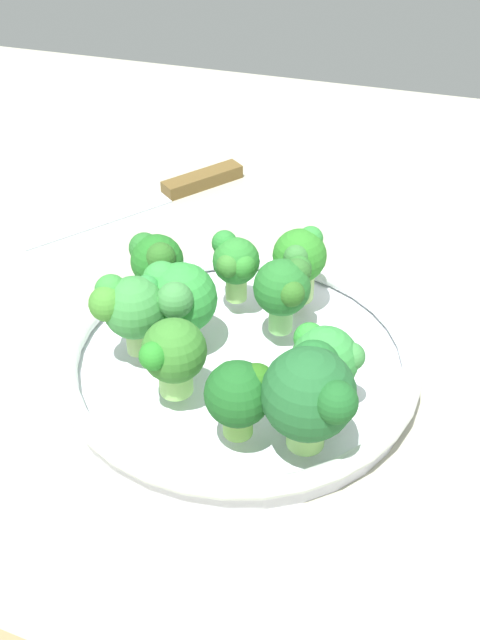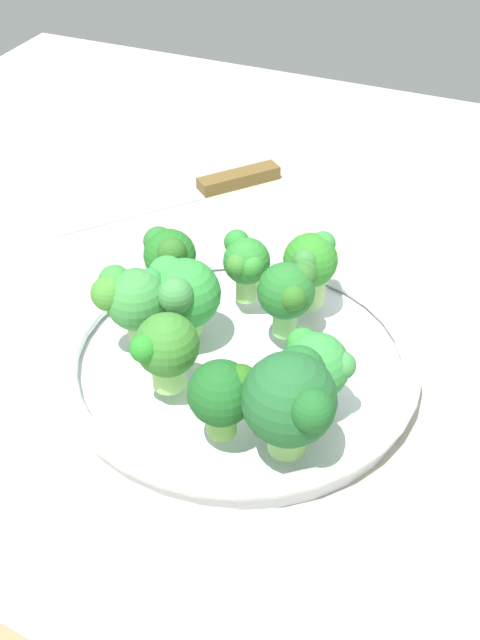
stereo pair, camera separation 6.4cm
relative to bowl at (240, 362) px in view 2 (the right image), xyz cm
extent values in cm
cube|color=#ACAB95|center=(-3.52, 2.37, -2.69)|extent=(130.00, 130.00, 2.50)
cylinder|color=white|center=(0.00, 0.00, -0.80)|extent=(28.08, 28.08, 1.27)
torus|color=silver|center=(0.00, 0.00, 0.61)|extent=(29.26, 29.26, 1.55)
cylinder|color=#93CA6A|center=(-7.41, 3.37, 2.32)|extent=(2.43, 2.43, 1.88)
sphere|color=green|center=(-7.41, 3.37, 4.89)|extent=(5.00, 5.00, 5.00)
sphere|color=green|center=(-6.00, 1.88, 5.77)|extent=(2.41, 2.41, 2.41)
sphere|color=#3D8A42|center=(-9.24, 3.14, 5.42)|extent=(2.12, 2.12, 2.12)
sphere|color=#3D8A36|center=(-6.66, 4.84, 5.83)|extent=(2.53, 2.53, 2.53)
cylinder|color=#75BC60|center=(-2.50, -3.44, 2.75)|extent=(1.99, 1.99, 2.73)
sphere|color=#26702B|center=(-2.50, -3.44, 5.63)|extent=(4.65, 4.65, 4.65)
sphere|color=#2E6929|center=(-3.49, -4.43, 6.75)|extent=(2.21, 2.21, 2.21)
sphere|color=#306B23|center=(-3.64, -2.16, 6.16)|extent=(2.19, 2.19, 2.19)
sphere|color=#2E762C|center=(-3.18, -4.80, 6.77)|extent=(2.09, 2.09, 2.09)
cylinder|color=#92BE69|center=(7.82, 2.45, 2.74)|extent=(1.81, 1.81, 2.71)
sphere|color=#3B8A3F|center=(7.82, 2.45, 5.71)|extent=(4.98, 4.98, 4.98)
sphere|color=#308A3D|center=(7.25, 1.07, 6.69)|extent=(2.21, 2.21, 2.21)
sphere|color=#378E38|center=(9.62, 2.17, 6.98)|extent=(2.57, 2.57, 2.57)
sphere|color=#418A2E|center=(9.55, 3.49, 6.55)|extent=(2.81, 2.81, 2.81)
cylinder|color=#8DCC66|center=(-7.24, 8.55, 2.67)|extent=(2.73, 2.73, 2.57)
sphere|color=#21602D|center=(-7.24, 8.55, 6.09)|extent=(6.55, 6.55, 6.55)
sphere|color=#216A2B|center=(-7.12, 6.41, 6.72)|extent=(3.75, 3.75, 3.75)
sphere|color=#1D5E25|center=(-9.34, 10.20, 7.43)|extent=(2.92, 2.92, 2.92)
cylinder|color=#7EC14C|center=(-2.37, 8.87, 2.48)|extent=(2.17, 2.17, 2.19)
sphere|color=#1C5C22|center=(-2.37, 8.87, 5.12)|extent=(4.75, 4.75, 4.75)
sphere|color=#246528|center=(-1.47, 7.65, 5.62)|extent=(1.97, 1.97, 1.97)
sphere|color=#2A6519|center=(-3.69, 8.18, 5.91)|extent=(2.69, 2.69, 2.69)
cylinder|color=#91BC5F|center=(8.90, -5.38, 2.35)|extent=(2.66, 2.66, 1.94)
sphere|color=#226E22|center=(8.90, -5.38, 4.80)|extent=(4.56, 4.56, 4.56)
sphere|color=#2C6723|center=(8.12, -4.36, 5.96)|extent=(2.54, 2.54, 2.54)
sphere|color=#28702B|center=(10.25, -5.98, 5.49)|extent=(2.68, 2.68, 2.68)
cylinder|color=#92D766|center=(3.33, 5.92, 2.55)|extent=(2.58, 2.58, 2.34)
sphere|color=#387C2C|center=(3.33, 5.92, 5.31)|extent=(4.88, 4.88, 4.88)
sphere|color=#2F7F35|center=(4.05, 7.50, 5.82)|extent=(2.01, 2.01, 2.01)
sphere|color=#3C7D27|center=(4.55, 5.22, 5.76)|extent=(2.11, 2.11, 2.11)
sphere|color=#288727|center=(4.19, 7.75, 6.10)|extent=(2.14, 2.14, 2.14)
cylinder|color=#96C567|center=(-2.87, -8.23, 2.77)|extent=(2.79, 2.79, 2.77)
sphere|color=#2F8327|center=(-2.87, -8.23, 5.65)|extent=(4.60, 4.60, 4.60)
sphere|color=#328D38|center=(-3.76, -9.36, 6.79)|extent=(2.13, 2.13, 2.13)
sphere|color=#387B36|center=(-2.89, -6.67, 6.53)|extent=(2.12, 2.12, 2.12)
cylinder|color=#8CCB63|center=(5.01, -0.54, 2.30)|extent=(2.62, 2.62, 1.83)
sphere|color=green|center=(5.01, -0.54, 5.10)|extent=(5.79, 5.79, 5.79)
sphere|color=#3E8741|center=(4.69, 1.68, 6.59)|extent=(2.89, 2.89, 2.89)
sphere|color=green|center=(6.65, -0.72, 6.34)|extent=(3.21, 3.21, 3.21)
cylinder|color=#A2D573|center=(2.22, -6.58, 2.66)|extent=(1.86, 1.86, 2.55)
sphere|color=#2E8030|center=(2.22, -6.58, 5.24)|extent=(4.02, 4.02, 4.02)
sphere|color=#32862F|center=(1.43, -5.75, 5.48)|extent=(2.30, 2.30, 2.30)
sphere|color=#397D2E|center=(2.47, -5.29, 5.61)|extent=(2.10, 2.10, 2.10)
sphere|color=#2B8131|center=(3.49, -7.43, 6.29)|extent=(2.20, 2.20, 2.20)
cube|color=silver|center=(21.26, -19.21, -1.24)|extent=(12.79, 14.79, 0.40)
cube|color=brown|center=(12.83, -29.49, -0.69)|extent=(7.79, 8.82, 1.50)
camera|label=1|loc=(-13.90, 48.66, 44.43)|focal=46.29mm
camera|label=2|loc=(-19.97, 46.50, 44.43)|focal=46.29mm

